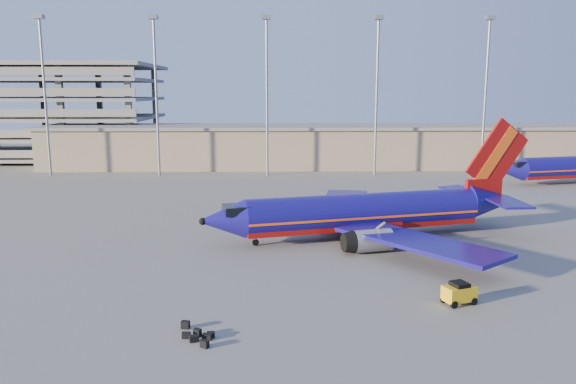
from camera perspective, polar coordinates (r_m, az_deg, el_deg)
The scene contains 7 objects.
ground at distance 59.48m, azimuth 2.03°, elevation -4.82°, with size 220.00×220.00×0.00m, color slate.
terminal_building at distance 116.64m, azimuth 5.39°, elevation 4.72°, with size 122.00×16.00×8.50m.
parking_garage at distance 143.97m, azimuth -25.49°, elevation 7.78°, with size 62.00×32.00×21.40m.
light_mast_row at distance 103.70m, azimuth 3.48°, elevation 11.38°, with size 101.60×1.60×28.65m.
aircraft_main at distance 60.29m, azimuth 8.35°, elevation -2.10°, with size 36.37×34.54×12.54m.
baggage_tug at distance 43.64m, azimuth 16.99°, elevation -9.75°, with size 2.66×2.12×1.67m.
luggage_pile at distance 37.13m, azimuth -9.24°, elevation -14.12°, with size 2.37×3.35×0.51m.
Camera 1 is at (-3.27, -57.35, 15.45)m, focal length 35.00 mm.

